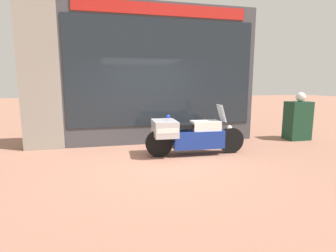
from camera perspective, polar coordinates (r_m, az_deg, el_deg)
ground_plane at (r=6.04m, az=-1.68°, el=-7.75°), size 60.00×60.00×0.00m
shop_building at (r=7.69m, az=-8.24°, el=10.99°), size 6.66×0.55×4.01m
window_display at (r=7.96m, az=-1.57°, el=-0.22°), size 5.19×0.30×1.91m
paramedic_motorcycle at (r=6.47m, az=4.43°, el=-1.78°), size 2.52×0.83×1.25m
utility_cabinet at (r=9.23m, az=26.37°, el=1.05°), size 0.72×0.51×1.21m
white_helmet at (r=9.16m, az=26.93°, el=5.67°), size 0.29×0.29×0.29m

